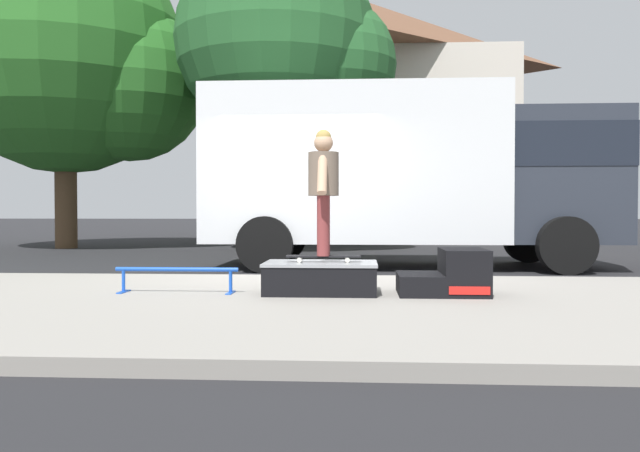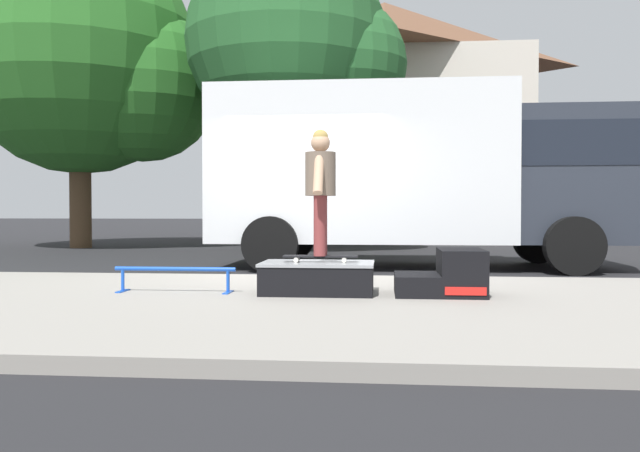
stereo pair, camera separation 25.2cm
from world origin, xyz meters
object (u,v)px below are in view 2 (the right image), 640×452
Objects in this scene: grind_rail at (175,274)px; street_tree_main at (93,63)px; street_tree_neighbour at (298,46)px; skate_box at (318,276)px; skater_kid at (320,182)px; kicker_ramp at (447,276)px; box_truck at (417,170)px; skateboard at (320,257)px.

street_tree_main is (-5.44, 9.90, 4.58)m from grind_rail.
grind_rail is at bearing -91.44° from street_tree_neighbour.
skater_kid is at bearing 42.30° from skate_box.
box_truck is (-0.08, 4.63, 1.39)m from kicker_ramp.
street_tree_neighbour reaches higher than skateboard.
skate_box is 1.49× the size of skateboard.
grind_rail is at bearing -61.20° from street_tree_main.
grind_rail is 1.56m from skateboard.
grind_rail is at bearing -176.92° from skater_kid.
skate_box is at bearing -137.70° from skater_kid.
street_tree_main reaches higher than grind_rail.
kicker_ramp is at bearing -72.57° from street_tree_neighbour.
street_tree_main is (-8.23, 5.21, 3.20)m from box_truck.
skate_box reaches higher than grind_rail.
grind_rail is at bearing -176.92° from skateboard.
box_truck is at bearing 59.31° from grind_rail.
box_truck is (1.24, 4.61, 0.41)m from skater_kid.
street_tree_main is at bearing 125.44° from skater_kid.
skate_box is 0.17× the size of box_truck.
grind_rail is at bearing -178.82° from kicker_ramp.
street_tree_main is 1.12× the size of street_tree_neighbour.
street_tree_neighbour is at bearing 98.81° from skate_box.
skate_box is 0.14× the size of street_tree_main.
kicker_ramp is 9.92m from street_tree_neighbour.
kicker_ramp is (1.34, -0.00, 0.02)m from skate_box.
box_truck is 0.84× the size of street_tree_main.
box_truck reaches higher than grind_rail.
skateboard is at bearing -80.99° from street_tree_neighbour.
street_tree_main reaches higher than box_truck.
box_truck is at bearing -55.89° from street_tree_neighbour.
skateboard is at bearing 3.08° from grind_rail.
skate_box is 1.52m from grind_rail.
skate_box is at bearing -81.19° from street_tree_neighbour.
skater_kid reaches higher than skateboard.
box_truck reaches higher than skateboard.
kicker_ramp is at bearing -89.07° from box_truck.
skater_kid is at bearing -80.99° from street_tree_neighbour.
box_truck is (1.24, 4.61, 1.20)m from skateboard.
kicker_ramp reaches higher than skateboard.
skateboard is 0.10× the size of street_tree_main.
street_tree_main is (-8.30, 9.84, 4.59)m from kicker_ramp.
skater_kid is 0.18× the size of street_tree_neighbour.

